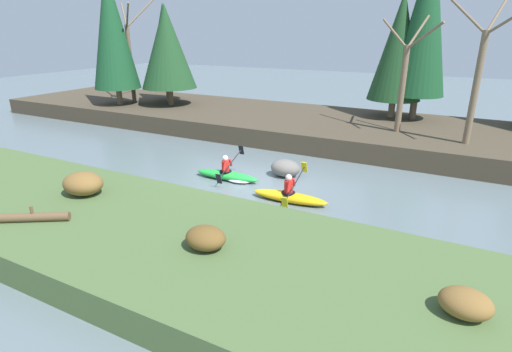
% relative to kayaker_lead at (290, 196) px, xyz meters
% --- Properties ---
extents(ground_plane, '(90.00, 90.00, 0.00)m').
position_rel_kayaker_lead_xyz_m(ground_plane, '(-2.05, 0.74, -0.22)').
color(ground_plane, slate).
extents(riverbank_near, '(44.00, 5.47, 0.79)m').
position_rel_kayaker_lead_xyz_m(riverbank_near, '(-2.05, -4.82, 0.17)').
color(riverbank_near, '#4C6638').
rests_on(riverbank_near, ground).
extents(riverbank_far, '(44.00, 8.16, 0.97)m').
position_rel_kayaker_lead_xyz_m(riverbank_far, '(-2.05, 9.40, 0.26)').
color(riverbank_far, '#473D2D').
rests_on(riverbank_far, ground).
extents(conifer_tree_far_left, '(2.93, 2.93, 8.38)m').
position_rel_kayaker_lead_xyz_m(conifer_tree_far_left, '(-15.52, 7.55, 5.45)').
color(conifer_tree_far_left, '#7A664C').
rests_on(conifer_tree_far_left, riverbank_far).
extents(conifer_tree_left, '(2.55, 2.55, 6.36)m').
position_rel_kayaker_lead_xyz_m(conifer_tree_left, '(-13.71, 10.40, 4.55)').
color(conifer_tree_left, '#7A664C').
rests_on(conifer_tree_left, riverbank_far).
extents(conifer_tree_mid_left, '(3.50, 3.50, 6.18)m').
position_rel_kayaker_lead_xyz_m(conifer_tree_mid_left, '(-12.36, 8.94, 4.38)').
color(conifer_tree_mid_left, brown).
rests_on(conifer_tree_mid_left, riverbank_far).
extents(conifer_tree_centre, '(2.89, 2.89, 6.62)m').
position_rel_kayaker_lead_xyz_m(conifer_tree_centre, '(1.24, 11.60, 4.55)').
color(conifer_tree_centre, '#7A664C').
rests_on(conifer_tree_centre, riverbank_far).
extents(conifer_tree_mid_right, '(2.85, 2.85, 9.17)m').
position_rel_kayaker_lead_xyz_m(conifer_tree_mid_right, '(2.37, 11.60, 5.98)').
color(conifer_tree_mid_right, brown).
rests_on(conifer_tree_mid_right, riverbank_far).
extents(bare_tree_upstream, '(3.64, 3.60, 6.61)m').
position_rel_kayaker_lead_xyz_m(bare_tree_upstream, '(-15.52, 8.96, 3.86)').
color(bare_tree_upstream, '#7A664C').
rests_on(bare_tree_upstream, riverbank_far).
extents(bare_tree_mid_upstream, '(2.96, 2.93, 5.32)m').
position_rel_kayaker_lead_xyz_m(bare_tree_mid_upstream, '(2.14, 8.27, 3.26)').
color(bare_tree_mid_upstream, '#7A664C').
rests_on(bare_tree_mid_upstream, riverbank_far).
extents(bare_tree_mid_downstream, '(3.42, 3.38, 6.19)m').
position_rel_kayaker_lead_xyz_m(bare_tree_mid_downstream, '(5.17, 7.40, 3.66)').
color(bare_tree_mid_downstream, '#7A664C').
rests_on(bare_tree_mid_downstream, riverbank_far).
extents(shrub_clump_second, '(1.31, 1.09, 0.71)m').
position_rel_kayaker_lead_xyz_m(shrub_clump_second, '(-5.28, -4.09, 0.92)').
color(shrub_clump_second, brown).
rests_on(shrub_clump_second, riverbank_near).
extents(shrub_clump_third, '(0.99, 0.83, 0.54)m').
position_rel_kayaker_lead_xyz_m(shrub_clump_third, '(-0.02, -5.06, 0.83)').
color(shrub_clump_third, brown).
rests_on(shrub_clump_third, riverbank_near).
extents(shrub_clump_far_end, '(0.93, 0.77, 0.50)m').
position_rel_kayaker_lead_xyz_m(shrub_clump_far_end, '(5.44, -4.85, 0.82)').
color(shrub_clump_far_end, brown).
rests_on(shrub_clump_far_end, riverbank_near).
extents(kayaker_lead, '(2.78, 2.07, 1.20)m').
position_rel_kayaker_lead_xyz_m(kayaker_lead, '(0.00, 0.00, 0.00)').
color(kayaker_lead, yellow).
rests_on(kayaker_lead, ground).
extents(kayaker_middle, '(2.78, 2.07, 1.20)m').
position_rel_kayaker_lead_xyz_m(kayaker_middle, '(-2.99, 0.87, -0.02)').
color(kayaker_middle, green).
rests_on(kayaker_middle, ground).
extents(boulder_midstream, '(1.22, 0.96, 0.69)m').
position_rel_kayaker_lead_xyz_m(boulder_midstream, '(-1.20, 2.31, 0.12)').
color(boulder_midstream, slate).
rests_on(boulder_midstream, ground).
extents(driftwood_log, '(2.08, 1.42, 0.44)m').
position_rel_kayaker_lead_xyz_m(driftwood_log, '(-5.09, -6.16, 0.69)').
color(driftwood_log, brown).
rests_on(driftwood_log, riverbank_near).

